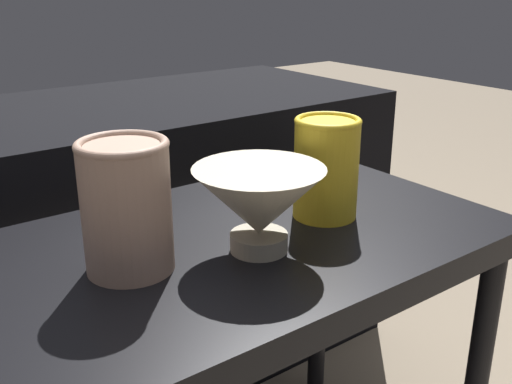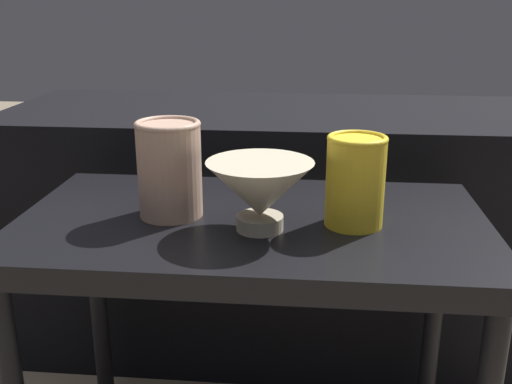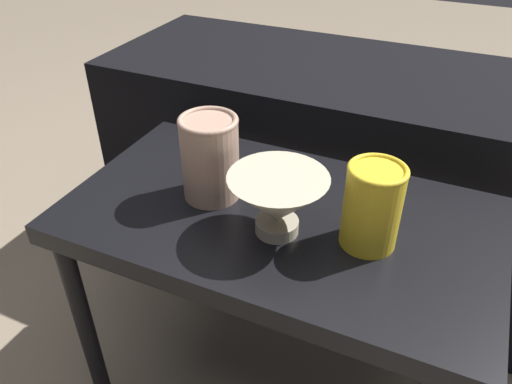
% 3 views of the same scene
% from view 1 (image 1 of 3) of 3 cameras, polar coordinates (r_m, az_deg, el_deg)
% --- Properties ---
extents(table, '(0.78, 0.44, 0.54)m').
position_cam_1_polar(table, '(0.83, -2.90, -8.46)').
color(table, black).
rests_on(table, ground_plane).
extents(couch_backdrop, '(1.32, 0.50, 0.62)m').
position_cam_1_polar(couch_backdrop, '(1.33, -15.70, -5.58)').
color(couch_backdrop, black).
rests_on(couch_backdrop, ground_plane).
extents(bowl, '(0.17, 0.17, 0.11)m').
position_cam_1_polar(bowl, '(0.75, 0.28, -1.11)').
color(bowl, '#B2A88E').
rests_on(bowl, table).
extents(vase_textured_left, '(0.11, 0.11, 0.16)m').
position_cam_1_polar(vase_textured_left, '(0.71, -12.09, -1.29)').
color(vase_textured_left, tan).
rests_on(vase_textured_left, table).
extents(vase_colorful_right, '(0.09, 0.09, 0.15)m').
position_cam_1_polar(vase_colorful_right, '(0.86, 6.70, 2.43)').
color(vase_colorful_right, gold).
rests_on(vase_colorful_right, table).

